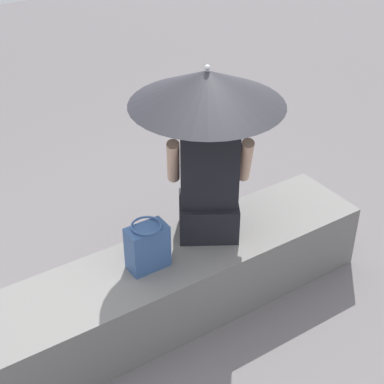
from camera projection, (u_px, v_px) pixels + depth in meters
ground_plane at (176, 310)px, 3.63m from camera, size 14.00×14.00×0.00m
stone_bench at (176, 283)px, 3.51m from camera, size 2.42×0.53×0.42m
person_seated at (209, 176)px, 3.37m from camera, size 0.50×0.42×0.90m
parasol at (207, 88)px, 3.16m from camera, size 0.85×0.85×1.01m
handbag_black at (147, 246)px, 3.24m from camera, size 0.22×0.17×0.28m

